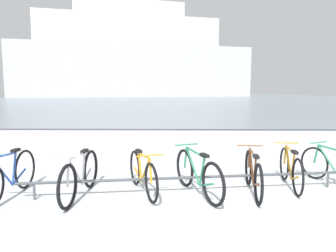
% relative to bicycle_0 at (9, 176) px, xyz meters
% --- Properties ---
extents(ground, '(80.00, 132.00, 0.08)m').
position_rel_bicycle_0_xyz_m(ground, '(4.25, 52.60, -0.42)').
color(ground, silver).
extents(bike_rack, '(5.74, 0.85, 0.31)m').
position_rel_bicycle_0_xyz_m(bike_rack, '(3.03, 0.28, -0.11)').
color(bike_rack, '#4C5156').
rests_on(bike_rack, ground).
extents(bicycle_0, '(0.46, 1.74, 0.84)m').
position_rel_bicycle_0_xyz_m(bicycle_0, '(0.00, 0.00, 0.00)').
color(bicycle_0, black).
rests_on(bicycle_0, ground).
extents(bicycle_1, '(0.46, 1.74, 0.82)m').
position_rel_bicycle_0_xyz_m(bicycle_1, '(1.17, 0.05, -0.01)').
color(bicycle_1, black).
rests_on(bicycle_1, ground).
extents(bicycle_2, '(0.71, 1.57, 0.77)m').
position_rel_bicycle_0_xyz_m(bicycle_2, '(2.20, 0.29, -0.03)').
color(bicycle_2, black).
rests_on(bicycle_2, ground).
extents(bicycle_3, '(0.75, 1.65, 0.82)m').
position_rel_bicycle_0_xyz_m(bicycle_3, '(3.15, 0.19, -0.01)').
color(bicycle_3, black).
rests_on(bicycle_3, ground).
extents(bicycle_4, '(0.46, 1.72, 0.78)m').
position_rel_bicycle_0_xyz_m(bicycle_4, '(4.12, 0.29, -0.03)').
color(bicycle_4, black).
rests_on(bicycle_4, ground).
extents(bicycle_5, '(0.46, 1.62, 0.78)m').
position_rel_bicycle_0_xyz_m(bicycle_5, '(4.91, 0.65, -0.02)').
color(bicycle_5, black).
rests_on(bicycle_5, ground).
extents(bicycle_6, '(0.76, 1.48, 0.77)m').
position_rel_bicycle_0_xyz_m(bicycle_6, '(5.81, 0.77, -0.03)').
color(bicycle_6, black).
rests_on(bicycle_6, ground).
extents(ferry_ship, '(57.63, 24.51, 27.78)m').
position_rel_bicycle_0_xyz_m(ferry_ship, '(-6.92, 71.08, 8.93)').
color(ferry_ship, silver).
rests_on(ferry_ship, ground).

